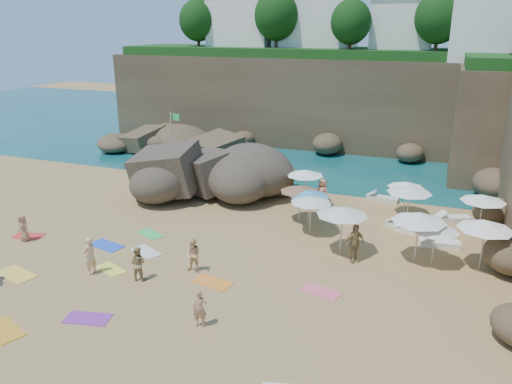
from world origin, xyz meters
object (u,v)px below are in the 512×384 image
(person_stand_3, at_px, (354,243))
(person_stand_5, at_px, (253,175))
(person_stand_4, at_px, (323,193))
(parasol_0, at_px, (252,169))
(person_stand_2, at_px, (254,179))
(person_stand_6, at_px, (90,256))
(person_stand_1, at_px, (138,263))
(parasol_2, at_px, (305,173))
(parasol_1, at_px, (406,185))
(flag_pole, at_px, (173,134))
(lounger_0, at_px, (258,185))
(rock_outcrop, at_px, (212,198))

(person_stand_3, bearing_deg, person_stand_5, 86.16)
(person_stand_4, height_order, person_stand_5, person_stand_4)
(parasol_0, height_order, person_stand_3, parasol_0)
(person_stand_2, distance_m, person_stand_6, 14.18)
(parasol_0, xyz_separation_m, person_stand_6, (-2.85, -12.99, -0.88))
(person_stand_1, height_order, person_stand_3, person_stand_3)
(person_stand_3, bearing_deg, person_stand_1, 164.29)
(parasol_2, distance_m, person_stand_4, 1.68)
(parasol_0, bearing_deg, parasol_2, -5.86)
(person_stand_2, distance_m, person_stand_5, 1.22)
(parasol_1, bearing_deg, person_stand_4, -173.98)
(person_stand_5, xyz_separation_m, person_stand_6, (-2.12, -15.05, 0.15))
(parasol_1, distance_m, person_stand_1, 16.32)
(person_stand_4, bearing_deg, person_stand_2, -169.71)
(flag_pole, distance_m, person_stand_6, 17.23)
(parasol_1, relative_size, person_stand_4, 1.18)
(person_stand_1, bearing_deg, person_stand_3, -156.48)
(person_stand_2, distance_m, person_stand_4, 5.39)
(parasol_2, xyz_separation_m, person_stand_5, (-4.44, 2.44, -1.29))
(flag_pole, height_order, person_stand_2, flag_pole)
(person_stand_5, height_order, person_stand_6, person_stand_6)
(parasol_2, bearing_deg, parasol_0, 174.14)
(flag_pole, bearing_deg, person_stand_2, -17.92)
(parasol_0, height_order, person_stand_1, parasol_0)
(parasol_1, distance_m, person_stand_5, 10.81)
(person_stand_1, bearing_deg, person_stand_6, -0.49)
(person_stand_6, bearing_deg, parasol_1, 142.29)
(parasol_0, bearing_deg, person_stand_6, -102.37)
(person_stand_1, xyz_separation_m, person_stand_2, (0.29, 13.65, 0.04))
(parasol_2, height_order, person_stand_1, parasol_2)
(person_stand_4, bearing_deg, parasol_2, -163.36)
(parasol_1, bearing_deg, parasol_2, -177.29)
(person_stand_2, bearing_deg, person_stand_4, -171.25)
(person_stand_4, xyz_separation_m, person_stand_5, (-5.66, 2.67, -0.16))
(person_stand_6, bearing_deg, person_stand_3, 123.32)
(parasol_2, bearing_deg, person_stand_5, 151.16)
(parasol_0, distance_m, parasol_1, 9.81)
(parasol_2, xyz_separation_m, person_stand_2, (-3.93, 1.33, -1.21))
(person_stand_4, bearing_deg, person_stand_6, -95.03)
(lounger_0, height_order, person_stand_6, person_stand_6)
(flag_pole, relative_size, person_stand_3, 2.37)
(rock_outcrop, distance_m, person_stand_3, 12.02)
(flag_pole, relative_size, person_stand_4, 2.50)
(rock_outcrop, xyz_separation_m, parasol_0, (2.26, 1.55, 1.78))
(person_stand_1, distance_m, person_stand_4, 13.26)
(parasol_0, relative_size, person_stand_5, 1.37)
(person_stand_3, relative_size, person_stand_6, 1.07)
(parasol_2, distance_m, person_stand_1, 13.08)
(person_stand_2, bearing_deg, flag_pole, 7.66)
(parasol_1, height_order, person_stand_4, parasol_1)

